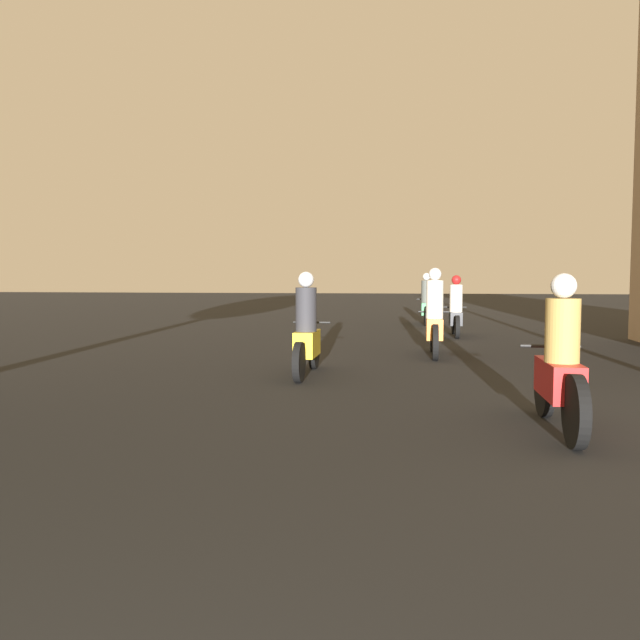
% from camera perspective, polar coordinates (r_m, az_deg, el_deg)
% --- Properties ---
extents(motorcycle_red, '(0.60, 1.95, 1.54)m').
position_cam_1_polar(motorcycle_red, '(6.48, 21.08, -4.20)').
color(motorcycle_red, black).
rests_on(motorcycle_red, ground_plane).
extents(motorcycle_yellow, '(0.60, 1.98, 1.59)m').
position_cam_1_polar(motorcycle_yellow, '(9.53, -1.22, -1.29)').
color(motorcycle_yellow, black).
rests_on(motorcycle_yellow, ground_plane).
extents(motorcycle_orange, '(0.60, 1.95, 1.68)m').
position_cam_1_polar(motorcycle_orange, '(12.07, 10.41, -0.11)').
color(motorcycle_orange, black).
rests_on(motorcycle_orange, ground_plane).
extents(motorcycle_black, '(0.60, 1.84, 1.56)m').
position_cam_1_polar(motorcycle_black, '(16.29, 12.31, 0.74)').
color(motorcycle_black, black).
rests_on(motorcycle_black, ground_plane).
extents(motorcycle_green, '(0.60, 1.94, 1.65)m').
position_cam_1_polar(motorcycle_green, '(20.27, 9.68, 1.44)').
color(motorcycle_green, black).
rests_on(motorcycle_green, ground_plane).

